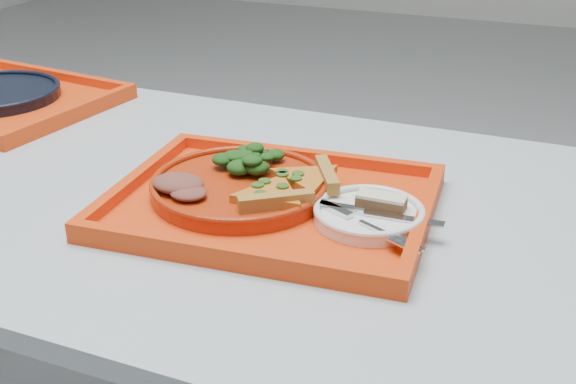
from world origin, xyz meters
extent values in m
cube|color=#A1ABB5|center=(0.00, 0.00, 0.73)|extent=(1.60, 0.80, 0.03)
cube|color=red|center=(0.25, -0.03, 0.76)|extent=(0.48, 0.39, 0.01)
cylinder|color=#A4270A|center=(0.20, -0.02, 0.77)|extent=(0.26, 0.26, 0.02)
cylinder|color=white|center=(0.40, -0.03, 0.77)|extent=(0.15, 0.15, 0.01)
ellipsoid|color=black|center=(0.17, 0.04, 0.80)|extent=(0.09, 0.08, 0.04)
ellipsoid|color=brown|center=(0.13, -0.08, 0.79)|extent=(0.08, 0.06, 0.02)
cube|color=#4F331A|center=(0.41, -0.01, 0.78)|extent=(0.07, 0.03, 0.01)
cube|color=beige|center=(0.41, -0.01, 0.79)|extent=(0.07, 0.03, 0.00)
cube|color=silver|center=(0.41, -0.03, 0.78)|extent=(0.19, 0.03, 0.01)
cube|color=silver|center=(0.39, -0.06, 0.78)|extent=(0.18, 0.10, 0.01)
camera|label=1|loc=(0.63, -0.88, 1.22)|focal=45.00mm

